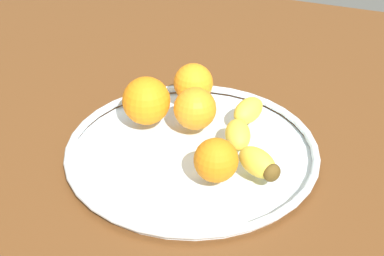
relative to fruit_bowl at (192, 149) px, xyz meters
The scene contains 7 objects.
ground_plane 2.92cm from the fruit_bowl, ahead, with size 141.01×141.01×4.00cm, color brown.
fruit_bowl is the anchor object (origin of this frame).
banana 8.84cm from the fruit_bowl, 107.90° to the left, with size 19.63×11.67×3.75cm.
orange_back_right 6.51cm from the fruit_bowl, 164.05° to the right, with size 6.68×6.68×6.68cm, color orange.
orange_front_left 13.80cm from the fruit_bowl, 159.59° to the right, with size 6.63×6.63×6.63cm, color orange.
orange_center 10.76cm from the fruit_bowl, 111.08° to the right, with size 7.60×7.60×7.60cm, color orange.
orange_back_left 9.52cm from the fruit_bowl, 43.43° to the left, with size 6.15×6.15×6.15cm, color orange.
Camera 1 is at (63.47, 24.82, 49.69)cm, focal length 51.88 mm.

